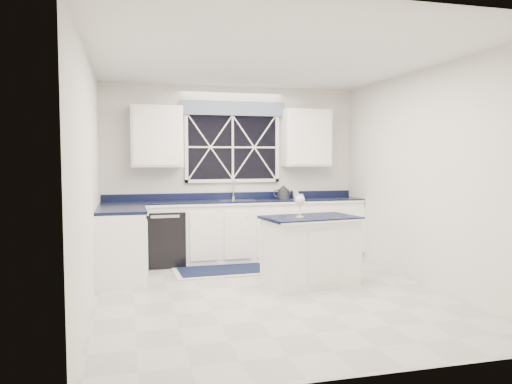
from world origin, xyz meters
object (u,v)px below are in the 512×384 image
object	(u,v)px
island	(310,250)
wine_glass	(300,201)
soap_bottle	(296,193)
dishwasher	(164,237)
faucet	(234,189)
kettle	(283,193)

from	to	relation	value
island	wine_glass	world-z (taller)	wine_glass
wine_glass	soap_bottle	xyz separation A→B (m)	(0.58, 1.82, -0.03)
island	wine_glass	distance (m)	0.64
dishwasher	faucet	distance (m)	1.31
dishwasher	soap_bottle	world-z (taller)	soap_bottle
faucet	soap_bottle	bearing A→B (deg)	0.52
dishwasher	kettle	bearing A→B (deg)	2.13
soap_bottle	island	bearing A→B (deg)	-103.43
dishwasher	faucet	size ratio (longest dim) A/B	2.72
dishwasher	faucet	xyz separation A→B (m)	(1.10, 0.19, 0.69)
faucet	island	size ratio (longest dim) A/B	0.24
wine_glass	soap_bottle	size ratio (longest dim) A/B	1.72
dishwasher	island	world-z (taller)	island
island	kettle	distance (m)	1.79
wine_glass	island	bearing A→B (deg)	6.51
wine_glass	dishwasher	bearing A→B (deg)	133.79
island	wine_glass	size ratio (longest dim) A/B	4.34
wine_glass	soap_bottle	bearing A→B (deg)	72.41
dishwasher	island	size ratio (longest dim) A/B	0.66
dishwasher	wine_glass	size ratio (longest dim) A/B	2.88
island	kettle	bearing A→B (deg)	75.49
dishwasher	soap_bottle	distance (m)	2.22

